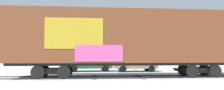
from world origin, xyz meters
TOP-DOWN VIEW (x-y plane):
  - ground_plane at (0.00, 0.00)m, footprint 260.00×260.00m
  - track at (0.42, 0.00)m, footprint 60.01×2.87m
  - freight_car at (0.90, -0.00)m, footprint 17.16×2.89m
  - flagpole at (4.41, 11.39)m, footprint 0.88×1.03m
  - hillside at (0.06, 66.16)m, footprint 129.26×36.32m
  - parked_car_green at (-2.04, 5.84)m, footprint 4.53×2.11m
  - parked_car_tan at (2.51, 5.26)m, footprint 4.12×1.90m
  - parked_car_silver at (8.77, 5.61)m, footprint 4.48×2.28m

SIDE VIEW (x-z plane):
  - ground_plane at x=0.00m, z-range 0.00..0.00m
  - track at x=0.42m, z-range 0.00..0.08m
  - parked_car_tan at x=2.51m, z-range 0.02..1.53m
  - parked_car_green at x=-2.04m, z-range 0.00..1.70m
  - parked_car_silver at x=8.77m, z-range 0.02..1.78m
  - freight_car at x=0.90m, z-range 0.34..5.36m
  - flagpole at x=4.41m, z-range 0.84..8.12m
  - hillside at x=0.06m, z-range -2.46..13.29m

